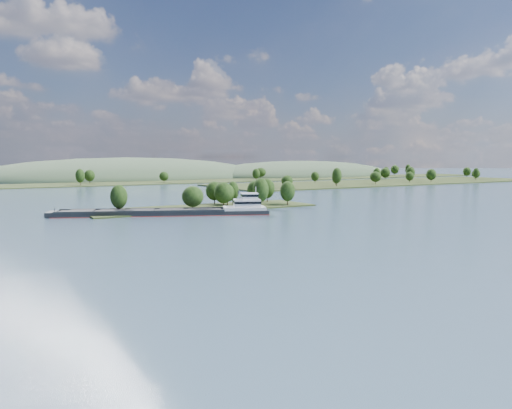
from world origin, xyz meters
TOP-DOWN VIEW (x-y plane):
  - ground at (0.00, 120.00)m, footprint 1800.00×1800.00m
  - tree_island at (7.56, 179.08)m, footprint 100.00×31.30m
  - right_bank at (231.66, 299.67)m, footprint 320.00×90.00m
  - back_shoreline at (9.17, 399.82)m, footprint 900.00×60.00m
  - hill_east at (260.00, 470.00)m, footprint 260.00×140.00m
  - hill_west at (60.00, 500.00)m, footprint 320.00×160.00m
  - cargo_barge at (-18.82, 163.23)m, footprint 80.96×41.68m

SIDE VIEW (x-z plane):
  - ground at x=0.00m, z-range 0.00..0.00m
  - hill_east at x=260.00m, z-range -18.00..18.00m
  - hill_west at x=60.00m, z-range -22.00..22.00m
  - back_shoreline at x=9.17m, z-range -6.67..8.08m
  - right_bank at x=231.66m, z-range -6.77..8.65m
  - cargo_barge at x=-18.82m, z-range -4.24..7.09m
  - tree_island at x=7.56m, z-range -2.81..10.93m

